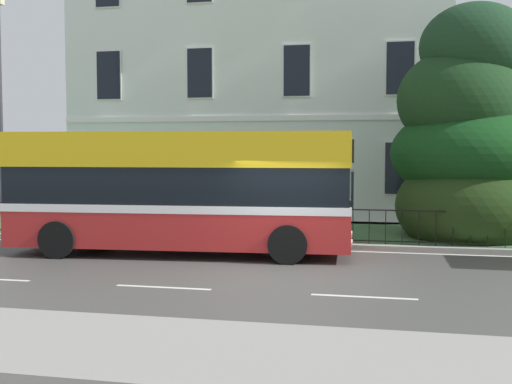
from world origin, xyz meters
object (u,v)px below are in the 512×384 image
georgian_townhouse (273,59)px  street_lamp_post (0,97)px  litter_bin (177,217)px  single_decker_bus (182,190)px  evergreen_tree (469,144)px

georgian_townhouse → street_lamp_post: bearing=-126.4°
street_lamp_post → litter_bin: size_ratio=7.26×
single_decker_bus → litter_bin: single_decker_bus is taller
georgian_townhouse → evergreen_tree: georgian_townhouse is taller
street_lamp_post → litter_bin: (6.02, 0.06, -3.80)m
evergreen_tree → litter_bin: size_ratio=7.27×
street_lamp_post → evergreen_tree: bearing=5.8°
single_decker_bus → litter_bin: bearing=107.6°
single_decker_bus → street_lamp_post: size_ratio=1.19×
street_lamp_post → georgian_townhouse: bearing=53.6°
single_decker_bus → litter_bin: size_ratio=8.63×
georgian_townhouse → evergreen_tree: bearing=-47.3°
georgian_townhouse → single_decker_bus: 13.48m
georgian_townhouse → street_lamp_post: 12.33m
evergreen_tree → litter_bin: evergreen_tree is taller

